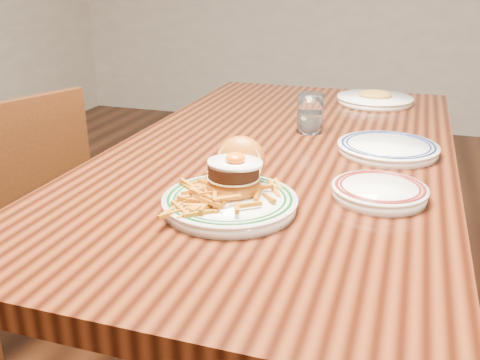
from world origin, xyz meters
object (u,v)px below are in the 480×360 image
(main_plate, at_px, (232,190))
(side_plate, at_px, (380,191))
(chair_left, at_px, (14,226))
(table, at_px, (282,179))

(main_plate, height_order, side_plate, main_plate)
(chair_left, height_order, side_plate, chair_left)
(chair_left, relative_size, main_plate, 3.19)
(main_plate, bearing_deg, chair_left, 155.77)
(table, xyz_separation_m, chair_left, (-0.79, -0.13, -0.20))
(chair_left, height_order, main_plate, main_plate)
(table, height_order, main_plate, main_plate)
(chair_left, bearing_deg, table, 29.15)
(chair_left, bearing_deg, main_plate, 1.08)
(table, distance_m, side_plate, 0.39)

